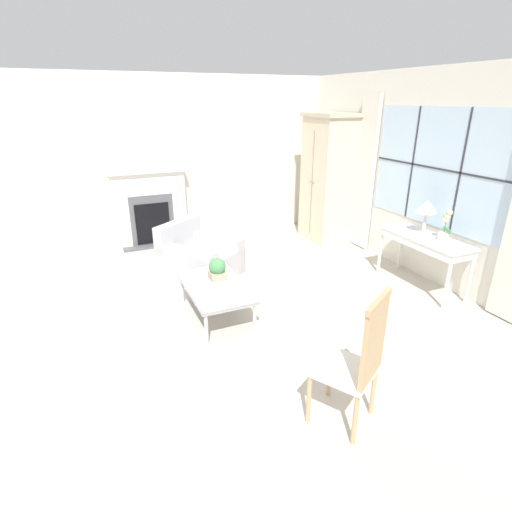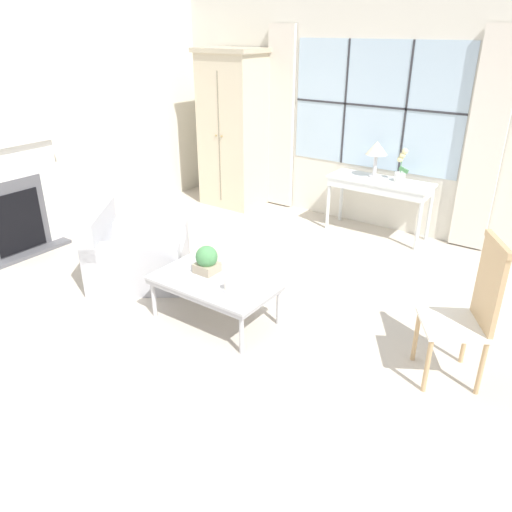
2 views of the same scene
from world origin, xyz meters
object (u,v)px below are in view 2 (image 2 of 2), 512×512
object	(u,v)px
armoire	(233,130)
pillar_candle	(229,285)
console_table	(380,186)
coffee_table	(215,284)
table_lamp	(377,149)
side_chair_wooden	(472,306)
fireplace	(8,193)
armchair_upholstered	(136,256)
potted_plant_small	(207,260)
potted_orchid	(401,169)

from	to	relation	value
armoire	pillar_candle	world-z (taller)	armoire
console_table	coffee_table	distance (m)	2.84
table_lamp	side_chair_wooden	size ratio (longest dim) A/B	0.40
pillar_candle	fireplace	bearing A→B (deg)	-177.47
coffee_table	side_chair_wooden	bearing A→B (deg)	12.50
side_chair_wooden	pillar_candle	world-z (taller)	side_chair_wooden
side_chair_wooden	pillar_candle	bearing A→B (deg)	-163.74
armchair_upholstered	armoire	bearing A→B (deg)	105.10
console_table	side_chair_wooden	distance (m)	2.90
armoire	console_table	distance (m)	2.30
armoire	fireplace	bearing A→B (deg)	-107.75
armoire	table_lamp	distance (m)	2.15
armchair_upholstered	pillar_candle	size ratio (longest dim) A/B	10.06
armoire	potted_plant_small	xyz separation A→B (m)	(1.75, -2.65, -0.57)
armoire	potted_orchid	distance (m)	2.48
table_lamp	pillar_candle	distance (m)	3.00
armoire	side_chair_wooden	xyz separation A→B (m)	(3.95, -2.28, -0.47)
console_table	potted_plant_small	bearing A→B (deg)	-100.37
console_table	side_chair_wooden	size ratio (longest dim) A/B	1.13
armchair_upholstered	potted_plant_small	world-z (taller)	armchair_upholstered
console_table	table_lamp	distance (m)	0.45
table_lamp	armchair_upholstered	distance (m)	3.17
console_table	armchair_upholstered	size ratio (longest dim) A/B	1.00
fireplace	table_lamp	xyz separation A→B (m)	(3.08, 3.07, 0.34)
coffee_table	pillar_candle	size ratio (longest dim) A/B	8.76
table_lamp	armchair_upholstered	xyz separation A→B (m)	(-1.45, -2.70, -0.82)
armchair_upholstered	fireplace	bearing A→B (deg)	-167.32
console_table	potted_plant_small	xyz separation A→B (m)	(-0.50, -2.72, -0.11)
fireplace	pillar_candle	distance (m)	3.09
table_lamp	armchair_upholstered	bearing A→B (deg)	-118.14
side_chair_wooden	pillar_candle	size ratio (longest dim) A/B	8.97
armoire	potted_plant_small	distance (m)	3.23
armoire	table_lamp	bearing A→B (deg)	3.45
potted_plant_small	console_table	bearing A→B (deg)	79.63
potted_orchid	coffee_table	size ratio (longest dim) A/B	0.37
potted_orchid	pillar_candle	bearing A→B (deg)	-96.43
armchair_upholstered	coffee_table	world-z (taller)	armchair_upholstered
console_table	coffee_table	xyz separation A→B (m)	(-0.34, -2.81, -0.27)
side_chair_wooden	coffee_table	world-z (taller)	side_chair_wooden
fireplace	console_table	xyz separation A→B (m)	(3.19, 3.02, -0.10)
armchair_upholstered	side_chair_wooden	distance (m)	3.29
fireplace	armchair_upholstered	xyz separation A→B (m)	(1.64, 0.37, -0.48)
potted_orchid	potted_plant_small	world-z (taller)	potted_orchid
coffee_table	potted_orchid	bearing A→B (deg)	78.95
fireplace	side_chair_wooden	bearing A→B (deg)	7.74
table_lamp	coffee_table	distance (m)	2.96
table_lamp	potted_orchid	xyz separation A→B (m)	(0.33, 0.01, -0.20)
console_table	potted_plant_small	size ratio (longest dim) A/B	5.04
potted_plant_small	armoire	bearing A→B (deg)	123.52
table_lamp	potted_plant_small	size ratio (longest dim) A/B	1.78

